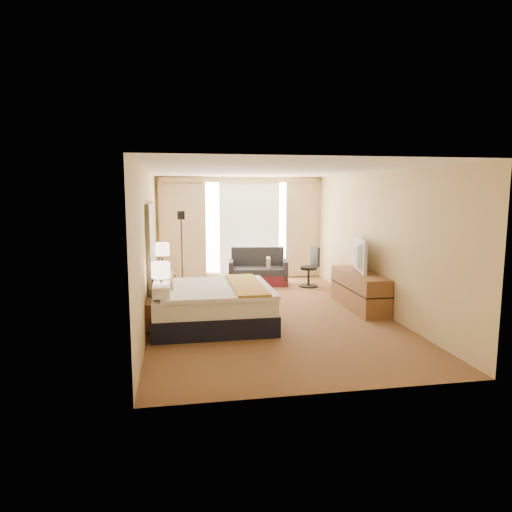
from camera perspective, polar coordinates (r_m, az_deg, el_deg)
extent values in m
cube|color=#501817|center=(8.57, 1.26, -7.03)|extent=(4.20, 7.00, 0.02)
cube|color=white|center=(8.28, 1.31, 10.61)|extent=(4.20, 7.00, 0.02)
cube|color=#E1C489|center=(11.76, -2.07, 3.52)|extent=(4.20, 0.02, 2.60)
cube|color=#E1C489|center=(4.98, 9.23, -2.83)|extent=(4.20, 0.02, 2.60)
cube|color=#E1C489|center=(8.18, -13.30, 1.31)|extent=(0.02, 7.00, 2.60)
cube|color=#E1C489|center=(8.97, 14.55, 1.85)|extent=(0.02, 7.00, 2.60)
cube|color=black|center=(8.38, -12.95, 1.34)|extent=(0.06, 1.85, 1.50)
cube|color=brown|center=(7.33, -11.68, -7.59)|extent=(0.45, 0.52, 0.55)
cube|color=brown|center=(9.76, -11.29, -3.65)|extent=(0.45, 0.52, 0.55)
cube|color=brown|center=(9.02, 12.78, -4.18)|extent=(0.50, 1.80, 0.70)
cube|color=white|center=(11.77, -0.85, 3.62)|extent=(2.30, 0.02, 2.30)
cube|color=beige|center=(11.53, -9.15, 3.18)|extent=(1.15, 0.09, 2.50)
cube|color=beige|center=(11.99, 5.86, 3.42)|extent=(0.90, 0.09, 2.50)
cube|color=white|center=(11.73, -0.81, 3.36)|extent=(1.55, 0.04, 2.50)
cube|color=#E1C489|center=(11.57, -1.99, 9.49)|extent=(4.00, 0.16, 0.12)
cube|color=black|center=(7.76, -5.47, -7.43)|extent=(1.95, 1.77, 0.33)
cube|color=white|center=(7.69, -5.50, -5.25)|extent=(1.91, 1.72, 0.28)
cube|color=white|center=(7.66, -4.96, -4.05)|extent=(1.79, 1.79, 0.07)
cube|color=gold|center=(7.71, -1.23, -3.59)|extent=(0.51, 1.79, 0.04)
cube|color=white|center=(7.19, -11.71, -4.04)|extent=(0.26, 0.73, 0.17)
cube|color=white|center=(8.03, -11.55, -2.77)|extent=(0.26, 0.73, 0.17)
cube|color=beige|center=(7.60, -10.65, -3.07)|extent=(0.09, 0.39, 0.34)
cube|color=maroon|center=(11.07, 0.24, -2.91)|extent=(1.49, 0.94, 0.25)
cube|color=#2F2F34|center=(10.98, 0.25, -1.91)|extent=(1.37, 0.78, 0.16)
cube|color=#2F2F34|center=(11.28, 0.18, -0.25)|extent=(1.30, 0.32, 0.55)
cube|color=#2F2F34|center=(11.02, -3.14, -1.73)|extent=(0.20, 0.76, 0.45)
cube|color=#2F2F34|center=(11.07, 3.60, -1.69)|extent=(0.20, 0.76, 0.45)
cube|color=beige|center=(10.97, 1.55, -1.02)|extent=(0.13, 0.36, 0.32)
cube|color=black|center=(10.65, -9.15, -4.07)|extent=(0.23, 0.23, 0.02)
cylinder|color=black|center=(10.51, -9.25, 0.27)|extent=(0.03, 0.03, 1.60)
cube|color=black|center=(10.42, -9.36, 5.05)|extent=(0.17, 0.17, 0.19)
cylinder|color=black|center=(10.89, 6.57, -3.74)|extent=(0.45, 0.45, 0.03)
cylinder|color=black|center=(10.85, 6.59, -2.59)|extent=(0.05, 0.05, 0.41)
cylinder|color=black|center=(10.81, 6.61, -1.50)|extent=(0.40, 0.40, 0.06)
cube|color=black|center=(10.85, 7.38, -0.07)|extent=(0.12, 0.36, 0.45)
cube|color=black|center=(7.29, -11.72, -5.28)|extent=(0.10, 0.10, 0.04)
cylinder|color=black|center=(7.25, -11.77, -3.75)|extent=(0.03, 0.03, 0.36)
cylinder|color=beige|center=(7.20, -11.82, -1.72)|extent=(0.29, 0.29, 0.24)
cube|color=black|center=(9.66, -11.60, -2.00)|extent=(0.11, 0.11, 0.04)
cylinder|color=black|center=(9.62, -11.63, -0.77)|extent=(0.03, 0.03, 0.38)
cylinder|color=beige|center=(9.58, -11.68, 0.85)|extent=(0.30, 0.30, 0.26)
cube|color=#8EACDC|center=(7.16, -11.66, -5.26)|extent=(0.15, 0.15, 0.11)
cube|color=black|center=(9.82, -11.42, -1.75)|extent=(0.18, 0.14, 0.07)
imported|color=black|center=(9.04, 12.19, 0.18)|extent=(0.39, 1.12, 0.64)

